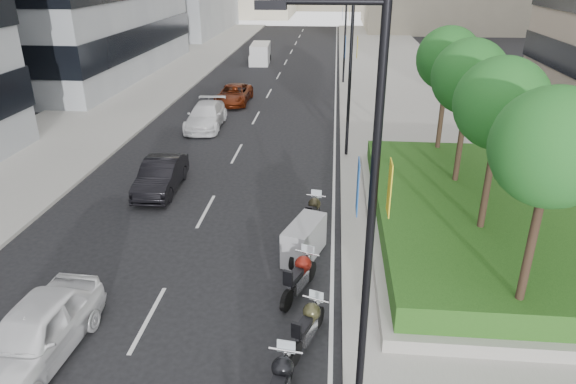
# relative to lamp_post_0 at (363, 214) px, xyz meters

# --- Properties ---
(sidewalk_right) EXTENTS (10.00, 100.00, 0.15)m
(sidewalk_right) POSITION_rel_lamp_post_0_xyz_m (4.86, 29.00, -4.99)
(sidewalk_right) COLOR #9E9B93
(sidewalk_right) RESTS_ON ground
(sidewalk_left) EXTENTS (8.00, 100.00, 0.15)m
(sidewalk_left) POSITION_rel_lamp_post_0_xyz_m (-16.14, 29.00, -4.99)
(sidewalk_left) COLOR #9E9B93
(sidewalk_left) RESTS_ON ground
(lane_edge) EXTENTS (0.12, 100.00, 0.01)m
(lane_edge) POSITION_rel_lamp_post_0_xyz_m (-0.44, 29.00, -5.06)
(lane_edge) COLOR silver
(lane_edge) RESTS_ON ground
(lane_centre) EXTENTS (0.12, 100.00, 0.01)m
(lane_centre) POSITION_rel_lamp_post_0_xyz_m (-5.64, 29.00, -5.06)
(lane_centre) COLOR silver
(lane_centre) RESTS_ON ground
(planter) EXTENTS (10.00, 14.00, 0.40)m
(planter) POSITION_rel_lamp_post_0_xyz_m (5.86, 9.00, -4.72)
(planter) COLOR #A29E97
(planter) RESTS_ON sidewalk_right
(hedge) EXTENTS (9.40, 13.40, 0.80)m
(hedge) POSITION_rel_lamp_post_0_xyz_m (5.86, 9.00, -4.12)
(hedge) COLOR #163F12
(hedge) RESTS_ON planter
(tree_0) EXTENTS (2.80, 2.80, 6.30)m
(tree_0) POSITION_rel_lamp_post_0_xyz_m (4.36, 3.00, 0.36)
(tree_0) COLOR #332319
(tree_0) RESTS_ON planter
(tree_1) EXTENTS (2.80, 2.80, 6.30)m
(tree_1) POSITION_rel_lamp_post_0_xyz_m (4.36, 7.00, 0.36)
(tree_1) COLOR #332319
(tree_1) RESTS_ON planter
(tree_2) EXTENTS (2.80, 2.80, 6.30)m
(tree_2) POSITION_rel_lamp_post_0_xyz_m (4.36, 11.00, 0.36)
(tree_2) COLOR #332319
(tree_2) RESTS_ON planter
(tree_3) EXTENTS (2.80, 2.80, 6.30)m
(tree_3) POSITION_rel_lamp_post_0_xyz_m (4.36, 15.00, 0.36)
(tree_3) COLOR #332319
(tree_3) RESTS_ON planter
(lamp_post_0) EXTENTS (2.34, 0.45, 9.00)m
(lamp_post_0) POSITION_rel_lamp_post_0_xyz_m (0.00, 0.00, 0.00)
(lamp_post_0) COLOR black
(lamp_post_0) RESTS_ON ground
(lamp_post_1) EXTENTS (2.34, 0.45, 9.00)m
(lamp_post_1) POSITION_rel_lamp_post_0_xyz_m (0.00, 17.00, 0.00)
(lamp_post_1) COLOR black
(lamp_post_1) RESTS_ON ground
(lamp_post_2) EXTENTS (2.34, 0.45, 9.00)m
(lamp_post_2) POSITION_rel_lamp_post_0_xyz_m (0.00, 35.00, 0.00)
(lamp_post_2) COLOR black
(lamp_post_2) RESTS_ON ground
(motorcycle_3) EXTENTS (0.96, 2.13, 1.10)m
(motorcycle_3) POSITION_rel_lamp_post_0_xyz_m (-1.06, 2.38, -4.48)
(motorcycle_3) COLOR black
(motorcycle_3) RESTS_ON ground
(motorcycle_4) EXTENTS (1.07, 2.27, 1.18)m
(motorcycle_4) POSITION_rel_lamp_post_0_xyz_m (-1.43, 4.59, -4.43)
(motorcycle_4) COLOR black
(motorcycle_4) RESTS_ON ground
(motorcycle_5) EXTENTS (1.49, 2.29, 1.29)m
(motorcycle_5) POSITION_rel_lamp_post_0_xyz_m (-1.43, 6.78, -4.42)
(motorcycle_5) COLOR black
(motorcycle_5) RESTS_ON ground
(motorcycle_6) EXTENTS (0.75, 2.24, 1.12)m
(motorcycle_6) POSITION_rel_lamp_post_0_xyz_m (-1.22, 8.99, -4.47)
(motorcycle_6) COLOR black
(motorcycle_6) RESTS_ON ground
(car_a) EXTENTS (2.09, 4.66, 1.56)m
(car_a) POSITION_rel_lamp_post_0_xyz_m (-7.85, 1.20, -4.29)
(car_a) COLOR white
(car_a) RESTS_ON ground
(car_b) EXTENTS (1.65, 4.35, 1.42)m
(car_b) POSITION_rel_lamp_post_0_xyz_m (-8.07, 11.88, -4.36)
(car_b) COLOR black
(car_b) RESTS_ON ground
(car_c) EXTENTS (2.24, 5.10, 1.46)m
(car_c) POSITION_rel_lamp_post_0_xyz_m (-8.37, 21.60, -4.34)
(car_c) COLOR white
(car_c) RESTS_ON ground
(car_d) EXTENTS (2.23, 4.76, 1.32)m
(car_d) POSITION_rel_lamp_post_0_xyz_m (-7.78, 27.68, -4.41)
(car_d) COLOR #5E1E0B
(car_d) RESTS_ON ground
(delivery_van) EXTENTS (2.03, 4.73, 1.95)m
(delivery_van) POSITION_rel_lamp_post_0_xyz_m (-8.13, 43.98, -4.16)
(delivery_van) COLOR silver
(delivery_van) RESTS_ON ground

